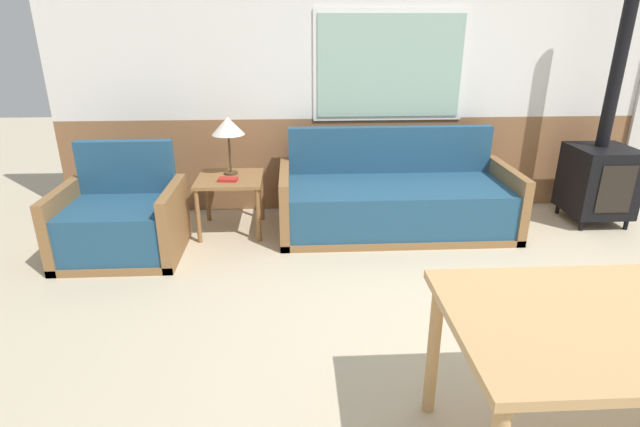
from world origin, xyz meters
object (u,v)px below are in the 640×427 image
Objects in this scene: side_table at (230,185)px; table_lamp at (228,127)px; couch at (395,202)px; armchair at (121,224)px; wood_stove at (600,168)px.

side_table is 1.11× the size of table_lamp.
couch is 4.03× the size of table_lamp.
armchair reaches higher than couch.
wood_stove is (3.42, 0.04, 0.09)m from side_table.
side_table is at bearing 28.08° from armchair.
couch is 3.63× the size of side_table.
wood_stove is at bearing 2.78° from couch.
armchair is 1.21m from table_lamp.
armchair is (-2.33, -0.41, 0.01)m from couch.
couch is 2.21× the size of armchair.
armchair is 1.65× the size of side_table.
couch reaches higher than side_table.
wood_stove reaches higher than table_lamp.
side_table is at bearing -91.07° from table_lamp.
armchair is 0.97m from side_table.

